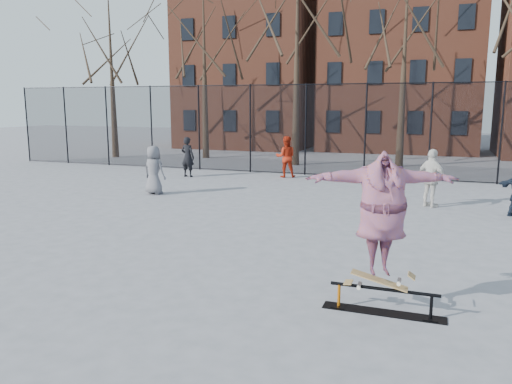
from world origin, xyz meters
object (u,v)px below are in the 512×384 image
(skateboard, at_px, (379,284))
(bystander_black, at_px, (188,157))
(bystander_white, at_px, (432,178))
(skater, at_px, (382,220))
(bystander_grey, at_px, (154,170))
(skate_rail, at_px, (384,303))
(bystander_red, at_px, (286,157))

(skateboard, height_order, bystander_black, bystander_black)
(bystander_white, bearing_deg, bystander_black, 19.33)
(skater, xyz_separation_m, bystander_grey, (-8.53, 7.63, -0.59))
(skate_rail, distance_m, bystander_white, 8.63)
(skate_rail, height_order, skater, skater)
(bystander_grey, height_order, bystander_white, bystander_white)
(bystander_grey, xyz_separation_m, bystander_white, (9.15, 0.95, 0.05))
(bystander_red, distance_m, bystander_white, 7.50)
(bystander_grey, bearing_deg, skater, 145.86)
(bystander_black, bearing_deg, skater, 135.99)
(skater, relative_size, bystander_grey, 1.34)
(skater, distance_m, bystander_black, 15.10)
(skateboard, bearing_deg, skate_rail, 0.00)
(skater, bearing_deg, bystander_black, 107.60)
(bystander_grey, relative_size, bystander_red, 0.96)
(skateboard, distance_m, bystander_red, 14.18)
(bystander_black, bearing_deg, bystander_white, 169.61)
(skateboard, bearing_deg, bystander_red, 112.24)
(bystander_grey, bearing_deg, bystander_white, -166.39)
(skate_rail, height_order, bystander_white, bystander_white)
(skateboard, xyz_separation_m, bystander_black, (-9.40, 11.81, 0.40))
(skate_rail, distance_m, bystander_grey, 11.52)
(skate_rail, relative_size, skater, 0.81)
(skateboard, relative_size, bystander_grey, 0.55)
(skater, bearing_deg, skateboard, 0.00)
(skate_rail, xyz_separation_m, bystander_grey, (-8.61, 7.63, 0.69))
(bystander_black, height_order, bystander_red, bystander_red)
(skater, relative_size, bystander_white, 1.27)
(skater, height_order, bystander_black, skater)
(bystander_red, relative_size, bystander_white, 0.99)
(skateboard, bearing_deg, bystander_grey, 138.21)
(bystander_black, xyz_separation_m, bystander_red, (4.04, 1.31, 0.02))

